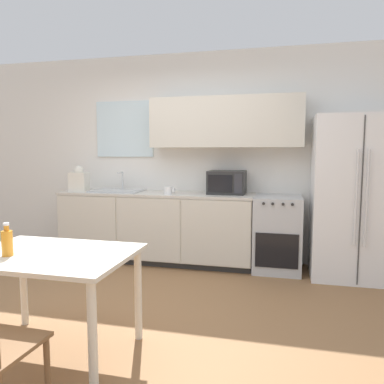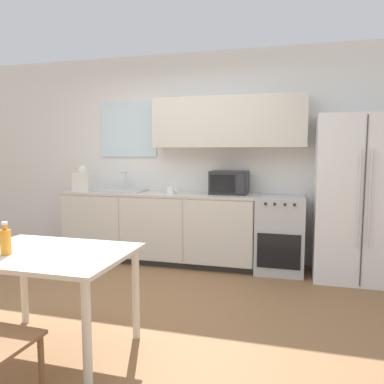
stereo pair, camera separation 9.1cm
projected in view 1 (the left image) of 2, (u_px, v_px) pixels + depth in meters
ground_plane at (131, 316)px, 3.26m from camera, size 12.00×12.00×0.00m
wall_back at (192, 152)px, 4.94m from camera, size 12.00×0.38×2.70m
kitchen_counter at (156, 227)px, 4.85m from camera, size 2.52×0.62×0.90m
oven_range at (277, 233)px, 4.49m from camera, size 0.56×0.62×0.90m
refrigerator at (355, 198)px, 4.19m from camera, size 0.92×0.74×1.82m
kitchen_sink at (117, 190)px, 4.94m from camera, size 0.66×0.43×0.25m
microwave at (227, 182)px, 4.65m from camera, size 0.45×0.39×0.29m
coffee_mug at (169, 191)px, 4.60m from camera, size 0.13×0.09×0.09m
grocery_bag_0 at (79, 180)px, 4.93m from camera, size 0.24×0.21×0.34m
dining_table at (50, 267)px, 2.59m from camera, size 1.13×0.82×0.73m
drink_bottle at (7, 242)px, 2.49m from camera, size 0.07×0.07×0.22m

